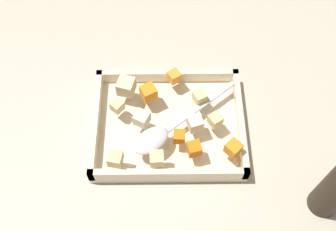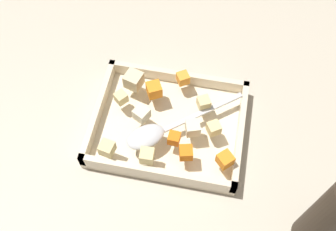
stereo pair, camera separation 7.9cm
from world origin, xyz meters
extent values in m
plane|color=#BCB29E|center=(0.00, 0.00, 0.00)|extent=(4.00, 4.00, 0.00)
cube|color=beige|center=(-0.01, 0.02, 0.01)|extent=(0.30, 0.24, 0.01)
cube|color=beige|center=(-0.01, -0.09, 0.03)|extent=(0.30, 0.01, 0.03)
cube|color=beige|center=(-0.01, 0.13, 0.03)|extent=(0.30, 0.01, 0.03)
cube|color=beige|center=(-0.15, 0.02, 0.03)|extent=(0.01, 0.24, 0.03)
cube|color=beige|center=(0.14, 0.02, 0.03)|extent=(0.01, 0.24, 0.03)
cube|color=orange|center=(0.02, -0.03, 0.06)|extent=(0.02, 0.02, 0.02)
cube|color=orange|center=(0.04, -0.05, 0.06)|extent=(0.03, 0.03, 0.02)
cube|color=orange|center=(0.01, 0.11, 0.06)|extent=(0.03, 0.03, 0.02)
cube|color=orange|center=(-0.04, 0.07, 0.06)|extent=(0.04, 0.04, 0.03)
cube|color=orange|center=(0.12, -0.05, 0.06)|extent=(0.04, 0.04, 0.03)
cube|color=beige|center=(-0.09, 0.08, 0.06)|extent=(0.04, 0.04, 0.03)
cube|color=beige|center=(-0.06, 0.01, 0.06)|extent=(0.04, 0.04, 0.03)
cube|color=#E0CC89|center=(0.06, 0.06, 0.06)|extent=(0.03, 0.03, 0.02)
cube|color=#E0CC89|center=(0.09, 0.01, 0.06)|extent=(0.03, 0.03, 0.02)
cube|color=#E0CC89|center=(-0.10, -0.07, 0.06)|extent=(0.03, 0.03, 0.03)
cube|color=#E0CC89|center=(-0.03, -0.07, 0.06)|extent=(0.03, 0.03, 0.03)
cube|color=#E0CC89|center=(-0.11, 0.04, 0.06)|extent=(0.03, 0.03, 0.02)
cube|color=beige|center=(0.05, 0.00, 0.06)|extent=(0.03, 0.03, 0.03)
ellipsoid|color=silver|center=(-0.04, -0.03, 0.06)|extent=(0.09, 0.08, 0.02)
cube|color=silver|center=(0.06, 0.05, 0.05)|extent=(0.15, 0.12, 0.01)
cylinder|color=#2D2319|center=(0.28, -0.14, 0.11)|extent=(0.06, 0.06, 0.22)
camera|label=1|loc=(-0.01, -0.37, 0.74)|focal=43.02mm
camera|label=2|loc=(0.07, -0.36, 0.74)|focal=43.02mm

